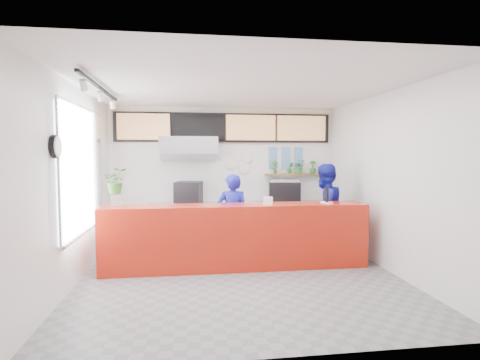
% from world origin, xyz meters
% --- Properties ---
extents(floor, '(5.00, 5.00, 0.00)m').
position_xyz_m(floor, '(0.00, 0.00, 0.00)').
color(floor, slate).
rests_on(floor, ground).
extents(ceiling, '(5.00, 5.00, 0.00)m').
position_xyz_m(ceiling, '(0.00, 0.00, 3.00)').
color(ceiling, silver).
extents(wall_back, '(5.00, 0.00, 5.00)m').
position_xyz_m(wall_back, '(0.00, 2.50, 1.50)').
color(wall_back, white).
rests_on(wall_back, ground).
extents(wall_left, '(0.00, 5.00, 5.00)m').
position_xyz_m(wall_left, '(-2.50, 0.00, 1.50)').
color(wall_left, white).
rests_on(wall_left, ground).
extents(wall_right, '(0.00, 5.00, 5.00)m').
position_xyz_m(wall_right, '(2.50, 0.00, 1.50)').
color(wall_right, white).
rests_on(wall_right, ground).
extents(service_counter, '(4.50, 0.60, 1.10)m').
position_xyz_m(service_counter, '(0.00, 0.40, 0.55)').
color(service_counter, '#AF1C0C').
rests_on(service_counter, ground).
extents(cream_band, '(5.00, 0.02, 0.80)m').
position_xyz_m(cream_band, '(0.00, 2.49, 2.60)').
color(cream_band, beige).
rests_on(cream_band, wall_back).
extents(prep_bench, '(1.80, 0.60, 0.90)m').
position_xyz_m(prep_bench, '(-0.80, 2.20, 0.45)').
color(prep_bench, '#B2B5BA').
rests_on(prep_bench, ground).
extents(panini_oven, '(0.63, 0.63, 0.47)m').
position_xyz_m(panini_oven, '(-0.81, 2.20, 1.14)').
color(panini_oven, black).
rests_on(panini_oven, prep_bench).
extents(extraction_hood, '(1.20, 0.70, 0.35)m').
position_xyz_m(extraction_hood, '(-0.80, 2.15, 2.15)').
color(extraction_hood, '#B2B5BA').
rests_on(extraction_hood, ceiling).
extents(hood_lip, '(1.20, 0.69, 0.31)m').
position_xyz_m(hood_lip, '(-0.80, 2.15, 1.95)').
color(hood_lip, '#B2B5BA').
rests_on(hood_lip, ceiling).
extents(right_bench, '(1.80, 0.60, 0.90)m').
position_xyz_m(right_bench, '(1.50, 2.20, 0.45)').
color(right_bench, '#B2B5BA').
rests_on(right_bench, ground).
extents(espresso_machine, '(0.75, 0.60, 0.44)m').
position_xyz_m(espresso_machine, '(1.30, 2.20, 1.12)').
color(espresso_machine, black).
rests_on(espresso_machine, right_bench).
extents(espresso_tray, '(0.70, 0.55, 0.06)m').
position_xyz_m(espresso_tray, '(1.30, 2.20, 1.38)').
color(espresso_tray, silver).
rests_on(espresso_tray, espresso_machine).
extents(herb_shelf, '(1.40, 0.18, 0.04)m').
position_xyz_m(herb_shelf, '(1.60, 2.40, 1.50)').
color(herb_shelf, brown).
rests_on(herb_shelf, wall_back).
extents(menu_board_far_left, '(1.10, 0.10, 0.55)m').
position_xyz_m(menu_board_far_left, '(-1.75, 2.38, 2.55)').
color(menu_board_far_left, tan).
rests_on(menu_board_far_left, wall_back).
extents(menu_board_mid_left, '(1.10, 0.10, 0.55)m').
position_xyz_m(menu_board_mid_left, '(-0.59, 2.38, 2.55)').
color(menu_board_mid_left, black).
rests_on(menu_board_mid_left, wall_back).
extents(menu_board_mid_right, '(1.10, 0.10, 0.55)m').
position_xyz_m(menu_board_mid_right, '(0.57, 2.38, 2.55)').
color(menu_board_mid_right, tan).
rests_on(menu_board_mid_right, wall_back).
extents(menu_board_far_right, '(1.10, 0.10, 0.55)m').
position_xyz_m(menu_board_far_right, '(1.73, 2.38, 2.55)').
color(menu_board_far_right, tan).
rests_on(menu_board_far_right, wall_back).
extents(soffit, '(4.80, 0.04, 0.65)m').
position_xyz_m(soffit, '(0.00, 2.46, 2.55)').
color(soffit, black).
rests_on(soffit, wall_back).
extents(window_pane, '(0.04, 2.20, 1.90)m').
position_xyz_m(window_pane, '(-2.47, 0.30, 1.70)').
color(window_pane, silver).
rests_on(window_pane, wall_left).
extents(window_frame, '(0.03, 2.30, 2.00)m').
position_xyz_m(window_frame, '(-2.45, 0.30, 1.70)').
color(window_frame, '#B2B5BA').
rests_on(window_frame, wall_left).
extents(wall_clock_rim, '(0.05, 0.30, 0.30)m').
position_xyz_m(wall_clock_rim, '(-2.46, -0.90, 2.05)').
color(wall_clock_rim, black).
rests_on(wall_clock_rim, wall_left).
extents(wall_clock_face, '(0.02, 0.26, 0.26)m').
position_xyz_m(wall_clock_face, '(-2.43, -0.90, 2.05)').
color(wall_clock_face, white).
rests_on(wall_clock_face, wall_left).
extents(track_rail, '(0.05, 2.40, 0.04)m').
position_xyz_m(track_rail, '(-2.10, 0.00, 2.94)').
color(track_rail, black).
rests_on(track_rail, ceiling).
extents(dec_plate_a, '(0.24, 0.03, 0.24)m').
position_xyz_m(dec_plate_a, '(0.15, 2.47, 1.75)').
color(dec_plate_a, silver).
rests_on(dec_plate_a, wall_back).
extents(dec_plate_b, '(0.24, 0.03, 0.24)m').
position_xyz_m(dec_plate_b, '(0.45, 2.47, 1.65)').
color(dec_plate_b, silver).
rests_on(dec_plate_b, wall_back).
extents(dec_plate_c, '(0.24, 0.03, 0.24)m').
position_xyz_m(dec_plate_c, '(0.15, 2.47, 1.45)').
color(dec_plate_c, silver).
rests_on(dec_plate_c, wall_back).
extents(dec_plate_d, '(0.24, 0.03, 0.24)m').
position_xyz_m(dec_plate_d, '(0.50, 2.47, 1.90)').
color(dec_plate_d, silver).
rests_on(dec_plate_d, wall_back).
extents(photo_frame_a, '(0.20, 0.02, 0.25)m').
position_xyz_m(photo_frame_a, '(1.10, 2.48, 2.00)').
color(photo_frame_a, '#598CBF').
rests_on(photo_frame_a, wall_back).
extents(photo_frame_b, '(0.20, 0.02, 0.25)m').
position_xyz_m(photo_frame_b, '(1.40, 2.48, 2.00)').
color(photo_frame_b, '#598CBF').
rests_on(photo_frame_b, wall_back).
extents(photo_frame_c, '(0.20, 0.02, 0.25)m').
position_xyz_m(photo_frame_c, '(1.70, 2.48, 2.00)').
color(photo_frame_c, '#598CBF').
rests_on(photo_frame_c, wall_back).
extents(photo_frame_d, '(0.20, 0.02, 0.25)m').
position_xyz_m(photo_frame_d, '(1.10, 2.48, 1.75)').
color(photo_frame_d, '#598CBF').
rests_on(photo_frame_d, wall_back).
extents(photo_frame_e, '(0.20, 0.02, 0.25)m').
position_xyz_m(photo_frame_e, '(1.40, 2.48, 1.75)').
color(photo_frame_e, '#598CBF').
rests_on(photo_frame_e, wall_back).
extents(photo_frame_f, '(0.20, 0.02, 0.25)m').
position_xyz_m(photo_frame_f, '(1.70, 2.48, 1.75)').
color(photo_frame_f, '#598CBF').
rests_on(photo_frame_f, wall_back).
extents(staff_center, '(0.63, 0.46, 1.60)m').
position_xyz_m(staff_center, '(-0.00, 0.95, 0.80)').
color(staff_center, '#161B99').
rests_on(staff_center, ground).
extents(staff_right, '(1.08, 1.00, 1.78)m').
position_xyz_m(staff_right, '(1.80, 1.03, 0.89)').
color(staff_right, '#161B99').
rests_on(staff_right, ground).
extents(herb_a, '(0.17, 0.12, 0.31)m').
position_xyz_m(herb_a, '(1.13, 2.40, 1.68)').
color(herb_a, '#2E6F26').
rests_on(herb_a, herb_shelf).
extents(herb_b, '(0.15, 0.12, 0.26)m').
position_xyz_m(herb_b, '(1.49, 2.40, 1.65)').
color(herb_b, '#2E6F26').
rests_on(herb_b, herb_shelf).
extents(herb_c, '(0.34, 0.32, 0.31)m').
position_xyz_m(herb_c, '(1.70, 2.40, 1.68)').
color(herb_c, '#2E6F26').
rests_on(herb_c, herb_shelf).
extents(herb_d, '(0.21, 0.20, 0.30)m').
position_xyz_m(herb_d, '(2.02, 2.40, 1.67)').
color(herb_d, '#2E6F26').
rests_on(herb_d, herb_shelf).
extents(glass_vase, '(0.20, 0.20, 0.19)m').
position_xyz_m(glass_vase, '(-1.98, 0.39, 1.20)').
color(glass_vase, white).
rests_on(glass_vase, service_counter).
extents(basil_vase, '(0.44, 0.40, 0.41)m').
position_xyz_m(basil_vase, '(-1.98, 0.39, 1.53)').
color(basil_vase, '#2E6F26').
rests_on(basil_vase, glass_vase).
extents(napkin_holder, '(0.16, 0.11, 0.13)m').
position_xyz_m(napkin_holder, '(0.52, 0.30, 1.17)').
color(napkin_holder, white).
rests_on(napkin_holder, service_counter).
extents(white_plate, '(0.25, 0.25, 0.02)m').
position_xyz_m(white_plate, '(1.60, 0.40, 1.11)').
color(white_plate, white).
rests_on(white_plate, service_counter).
extents(pepper_mill, '(0.07, 0.07, 0.27)m').
position_xyz_m(pepper_mill, '(1.60, 0.40, 1.25)').
color(pepper_mill, black).
rests_on(pepper_mill, white_plate).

